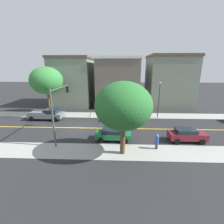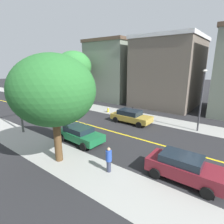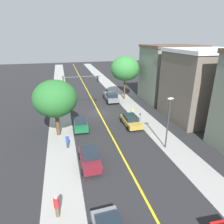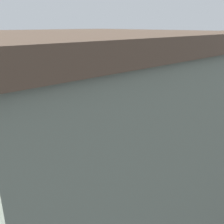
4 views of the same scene
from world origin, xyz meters
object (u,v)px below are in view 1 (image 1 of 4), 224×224
at_px(street_lamp, 159,96).
at_px(traffic_light_mast, 58,103).
at_px(street_tree_right_corner, 123,106).
at_px(green_sedan_right_curb, 113,134).
at_px(parking_meter, 115,112).
at_px(pedestrian_blue_shirt, 157,141).
at_px(grey_pickup_truck, 47,114).
at_px(street_tree_left_near, 46,81).
at_px(maroon_sedan_right_curb, 187,135).
at_px(fire_hydrant, 91,114).
at_px(gold_sedan_left_curb, 119,116).

bearing_deg(street_lamp, traffic_light_mast, -56.99).
height_order(street_tree_right_corner, green_sedan_right_curb, street_tree_right_corner).
bearing_deg(parking_meter, pedestrian_blue_shirt, 23.63).
distance_m(street_lamp, grey_pickup_truck, 18.57).
bearing_deg(street_tree_left_near, street_tree_right_corner, 44.80).
bearing_deg(grey_pickup_truck, green_sedan_right_curb, -30.81).
distance_m(green_sedan_right_curb, maroon_sedan_right_curb, 8.49).
height_order(parking_meter, pedestrian_blue_shirt, pedestrian_blue_shirt).
height_order(grey_pickup_truck, pedestrian_blue_shirt, grey_pickup_truck).
xyz_separation_m(parking_meter, maroon_sedan_right_curb, (8.66, 8.51, -0.12)).
height_order(street_tree_right_corner, fire_hydrant, street_tree_right_corner).
height_order(green_sedan_right_curb, pedestrian_blue_shirt, pedestrian_blue_shirt).
bearing_deg(street_lamp, maroon_sedan_right_curb, 7.61).
xyz_separation_m(gold_sedan_left_curb, pedestrian_blue_shirt, (8.93, 3.90, 0.08)).
bearing_deg(maroon_sedan_right_curb, fire_hydrant, 144.12).
bearing_deg(street_tree_right_corner, parking_meter, -174.73).
height_order(maroon_sedan_right_curb, grey_pickup_truck, grey_pickup_truck).
relative_size(parking_meter, gold_sedan_left_curb, 0.31).
bearing_deg(green_sedan_right_curb, fire_hydrant, 116.78).
distance_m(street_tree_left_near, fire_hydrant, 9.57).
height_order(fire_hydrant, maroon_sedan_right_curb, maroon_sedan_right_curb).
relative_size(street_tree_right_corner, maroon_sedan_right_curb, 1.72).
xyz_separation_m(street_tree_right_corner, traffic_light_mast, (-3.04, -7.22, -0.52)).
relative_size(parking_meter, grey_pickup_truck, 0.25).
height_order(fire_hydrant, green_sedan_right_curb, green_sedan_right_curb).
bearing_deg(traffic_light_mast, street_tree_right_corner, -112.82).
distance_m(parking_meter, street_lamp, 7.85).
bearing_deg(pedestrian_blue_shirt, gold_sedan_left_curb, 179.04).
relative_size(street_tree_left_near, pedestrian_blue_shirt, 5.17).
relative_size(street_lamp, gold_sedan_left_curb, 1.31).
bearing_deg(green_sedan_right_curb, parking_meter, 92.23).
bearing_deg(street_tree_right_corner, gold_sedan_left_curb, -178.10).
bearing_deg(grey_pickup_truck, gold_sedan_left_curb, 1.70).
height_order(street_lamp, gold_sedan_left_curb, street_lamp).
distance_m(fire_hydrant, traffic_light_mast, 9.96).
distance_m(parking_meter, pedestrian_blue_shirt, 11.59).
xyz_separation_m(fire_hydrant, street_lamp, (0.16, 11.45, 3.35)).
xyz_separation_m(street_tree_right_corner, grey_pickup_truck, (-9.95, -12.00, -3.94)).
xyz_separation_m(parking_meter, green_sedan_right_curb, (8.67, 0.02, -0.19)).
distance_m(fire_hydrant, parking_meter, 4.17).
xyz_separation_m(street_tree_right_corner, green_sedan_right_curb, (-2.95, -1.05, -4.10)).
height_order(fire_hydrant, street_lamp, street_lamp).
relative_size(fire_hydrant, maroon_sedan_right_curb, 0.18).
distance_m(street_tree_right_corner, pedestrian_blue_shirt, 5.44).
bearing_deg(street_lamp, gold_sedan_left_curb, -74.24).
bearing_deg(fire_hydrant, gold_sedan_left_curb, 67.46).
bearing_deg(street_lamp, fire_hydrant, -90.79).
bearing_deg(street_tree_left_near, pedestrian_blue_shirt, 53.98).
bearing_deg(grey_pickup_truck, fire_hydrant, 18.15).
bearing_deg(parking_meter, street_lamp, 91.35).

